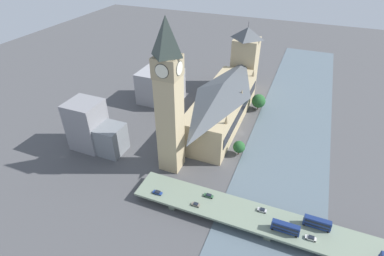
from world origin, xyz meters
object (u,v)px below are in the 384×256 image
object	(u,v)px
car_southbound_lead	(196,204)
clock_tower	(169,97)
parliament_hall	(223,103)
car_southbound_mid	(311,238)
car_northbound_tail	(209,196)
victoria_tower	(245,59)
double_decker_bus_mid	(285,227)
road_bridge	(271,222)
double_decker_bus_rear	(317,223)
car_northbound_mid	(158,192)
car_northbound_lead	(262,210)

from	to	relation	value
car_southbound_lead	clock_tower	bearing A→B (deg)	-46.84
parliament_hall	car_southbound_mid	size ratio (longest dim) A/B	20.13
clock_tower	car_northbound_tail	xyz separation A→B (m)	(-28.04, 18.64, -38.03)
clock_tower	car_northbound_tail	bearing A→B (deg)	146.38
victoria_tower	car_northbound_tail	xyz separation A→B (m)	(-16.09, 130.54, -19.25)
double_decker_bus_mid	car_northbound_tail	world-z (taller)	double_decker_bus_mid
road_bridge	double_decker_bus_mid	xyz separation A→B (m)	(-6.16, 3.32, 3.63)
double_decker_bus_rear	car_southbound_lead	xyz separation A→B (m)	(52.01, 8.16, -2.06)
double_decker_bus_mid	car_northbound_tail	distance (m)	36.79
car_southbound_mid	double_decker_bus_rear	bearing A→B (deg)	-103.23
parliament_hall	car_southbound_lead	xyz separation A→B (m)	(-12.34, 79.94, -9.24)
car_northbound_mid	car_southbound_lead	size ratio (longest dim) A/B	1.20
road_bridge	car_southbound_lead	xyz separation A→B (m)	(33.68, 4.07, 1.60)
parliament_hall	car_northbound_mid	size ratio (longest dim) A/B	19.00
car_northbound_tail	clock_tower	bearing A→B (deg)	-33.62
car_northbound_lead	car_southbound_mid	world-z (taller)	car_southbound_mid
double_decker_bus_mid	car_northbound_lead	world-z (taller)	double_decker_bus_mid
car_northbound_lead	car_northbound_tail	size ratio (longest dim) A/B	0.88
road_bridge	car_northbound_mid	size ratio (longest dim) A/B	27.36
victoria_tower	car_southbound_mid	distance (m)	151.77
car_northbound_tail	car_northbound_lead	bearing A→B (deg)	-178.21
clock_tower	car_southbound_lead	bearing A→B (deg)	133.16
double_decker_bus_rear	car_northbound_tail	world-z (taller)	double_decker_bus_rear
victoria_tower	car_southbound_lead	size ratio (longest dim) A/B	13.69
car_northbound_mid	car_southbound_mid	size ratio (longest dim) A/B	1.06
road_bridge	car_southbound_mid	size ratio (longest dim) A/B	28.99
parliament_hall	double_decker_bus_rear	world-z (taller)	parliament_hall
road_bridge	car_northbound_lead	world-z (taller)	car_northbound_lead
car_southbound_lead	car_southbound_mid	bearing A→B (deg)	-178.88
parliament_hall	road_bridge	bearing A→B (deg)	121.24
clock_tower	car_northbound_lead	bearing A→B (deg)	161.48
car_northbound_mid	car_northbound_tail	distance (m)	24.56
car_southbound_lead	double_decker_bus_mid	bearing A→B (deg)	-178.92
road_bridge	car_southbound_lead	bearing A→B (deg)	6.90
double_decker_bus_rear	car_southbound_mid	size ratio (longest dim) A/B	2.53
car_northbound_mid	car_southbound_lead	xyz separation A→B (m)	(-19.75, -0.02, -0.06)
car_northbound_lead	car_northbound_tail	xyz separation A→B (m)	(25.26, 0.79, -0.01)
double_decker_bus_rear	victoria_tower	bearing A→B (deg)	-63.59
parliament_hall	car_northbound_tail	distance (m)	74.94
victoria_tower	double_decker_bus_rear	world-z (taller)	victoria_tower
car_southbound_mid	victoria_tower	bearing A→B (deg)	-65.38
car_northbound_tail	car_southbound_mid	distance (m)	47.06
double_decker_bus_rear	car_northbound_tail	bearing A→B (deg)	1.00
double_decker_bus_mid	car_northbound_tail	bearing A→B (deg)	-10.29
parliament_hall	clock_tower	bearing A→B (deg)	77.46
clock_tower	double_decker_bus_mid	size ratio (longest dim) A/B	7.00
clock_tower	road_bridge	distance (m)	73.62
car_northbound_mid	car_southbound_lead	world-z (taller)	car_northbound_mid
car_northbound_mid	car_southbound_lead	bearing A→B (deg)	-179.95
victoria_tower	parliament_hall	bearing A→B (deg)	90.05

